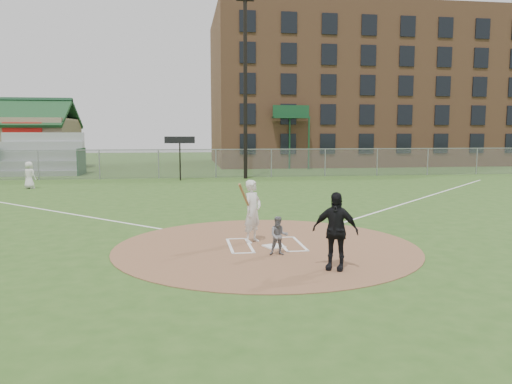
{
  "coord_description": "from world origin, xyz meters",
  "views": [
    {
      "loc": [
        -2.22,
        -13.42,
        3.14
      ],
      "look_at": [
        0.0,
        2.0,
        1.3
      ],
      "focal_mm": 35.0,
      "sensor_mm": 36.0,
      "label": 1
    }
  ],
  "objects": [
    {
      "name": "bleachers",
      "position": [
        -13.0,
        26.2,
        1.59
      ],
      "size": [
        6.08,
        3.2,
        3.2
      ],
      "color": "#B7BABF",
      "rests_on": "ground"
    },
    {
      "name": "ondeck_player",
      "position": [
        -10.96,
        16.38,
        0.77
      ],
      "size": [
        0.89,
        0.78,
        1.54
      ],
      "primitive_type": "imported",
      "rotation": [
        0.0,
        0.0,
        2.68
      ],
      "color": "silver",
      "rests_on": "ground"
    },
    {
      "name": "scoreboard_sign",
      "position": [
        -2.5,
        20.2,
        2.39
      ],
      "size": [
        2.0,
        0.1,
        2.93
      ],
      "color": "black",
      "rests_on": "ground"
    },
    {
      "name": "home_plate",
      "position": [
        0.19,
        -0.14,
        0.04
      ],
      "size": [
        0.65,
        0.65,
        0.03
      ],
      "primitive_type": "cube",
      "rotation": [
        0.0,
        0.0,
        0.37
      ],
      "color": "white",
      "rests_on": "dirt_circle"
    },
    {
      "name": "outfield_fence",
      "position": [
        0.0,
        22.0,
        1.02
      ],
      "size": [
        56.08,
        0.08,
        2.03
      ],
      "color": "slate",
      "rests_on": "ground"
    },
    {
      "name": "batter_at_plate",
      "position": [
        -0.31,
        0.53,
        0.92
      ],
      "size": [
        0.88,
        1.05,
        1.8
      ],
      "color": "silver",
      "rests_on": "dirt_circle"
    },
    {
      "name": "dirt_circle",
      "position": [
        0.0,
        0.0,
        0.01
      ],
      "size": [
        8.4,
        8.4,
        0.02
      ],
      "primitive_type": "cylinder",
      "color": "#895E40",
      "rests_on": "ground"
    },
    {
      "name": "catcher",
      "position": [
        0.15,
        -1.06,
        0.52
      ],
      "size": [
        0.52,
        0.43,
        1.0
      ],
      "primitive_type": "imported",
      "rotation": [
        0.0,
        0.0,
        -0.1
      ],
      "color": "slate",
      "rests_on": "dirt_circle"
    },
    {
      "name": "clubhouse",
      "position": [
        -18.0,
        32.99,
        2.39
      ],
      "size": [
        12.2,
        8.71,
        6.23
      ],
      "color": "gray",
      "rests_on": "ground"
    },
    {
      "name": "umpire",
      "position": [
        1.17,
        -2.58,
        0.92
      ],
      "size": [
        1.14,
        0.89,
        1.8
      ],
      "primitive_type": "imported",
      "rotation": [
        0.0,
        0.0,
        -0.49
      ],
      "color": "black",
      "rests_on": "dirt_circle"
    },
    {
      "name": "foul_line_third",
      "position": [
        -9.0,
        9.0,
        0.01
      ],
      "size": [
        17.04,
        17.04,
        0.01
      ],
      "primitive_type": "cube",
      "rotation": [
        0.0,
        0.0,
        0.79
      ],
      "color": "white",
      "rests_on": "ground"
    },
    {
      "name": "light_pole",
      "position": [
        2.0,
        21.0,
        6.61
      ],
      "size": [
        1.2,
        0.3,
        12.22
      ],
      "color": "black",
      "rests_on": "ground"
    },
    {
      "name": "brick_warehouse",
      "position": [
        16.0,
        37.96,
        7.5
      ],
      "size": [
        30.0,
        17.17,
        15.0
      ],
      "color": "brown",
      "rests_on": "ground"
    },
    {
      "name": "batters_boxes",
      "position": [
        0.0,
        0.15,
        0.03
      ],
      "size": [
        2.08,
        1.88,
        0.01
      ],
      "color": "white",
      "rests_on": "dirt_circle"
    },
    {
      "name": "foul_line_first",
      "position": [
        9.0,
        9.0,
        0.01
      ],
      "size": [
        17.04,
        17.04,
        0.01
      ],
      "primitive_type": "cube",
      "rotation": [
        0.0,
        0.0,
        -0.79
      ],
      "color": "white",
      "rests_on": "ground"
    },
    {
      "name": "ground",
      "position": [
        0.0,
        0.0,
        0.0
      ],
      "size": [
        140.0,
        140.0,
        0.0
      ],
      "primitive_type": "plane",
      "color": "#2E511B",
      "rests_on": "ground"
    }
  ]
}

